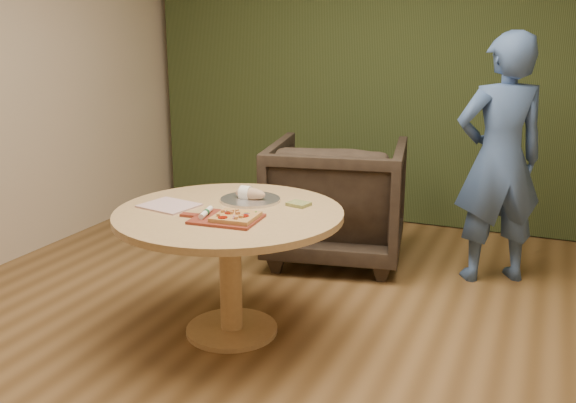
{
  "coord_description": "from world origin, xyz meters",
  "views": [
    {
      "loc": [
        1.28,
        -2.8,
        1.76
      ],
      "look_at": [
        0.0,
        0.25,
        0.85
      ],
      "focal_mm": 40.0,
      "sensor_mm": 36.0,
      "label": 1
    }
  ],
  "objects_px": {
    "armchair": "(337,194)",
    "pizza_paddle": "(225,219)",
    "bread_roll": "(249,194)",
    "serving_tray": "(250,200)",
    "pedestal_table": "(230,234)",
    "flatbread_pizza": "(236,217)",
    "cutlery_roll": "(206,212)",
    "person_standing": "(499,160)"
  },
  "relations": [
    {
      "from": "pizza_paddle",
      "to": "armchair",
      "type": "relative_size",
      "value": 0.44
    },
    {
      "from": "pedestal_table",
      "to": "armchair",
      "type": "relative_size",
      "value": 1.26
    },
    {
      "from": "pedestal_table",
      "to": "cutlery_roll",
      "type": "xyz_separation_m",
      "value": [
        -0.05,
        -0.17,
        0.17
      ]
    },
    {
      "from": "pedestal_table",
      "to": "cutlery_roll",
      "type": "relative_size",
      "value": 6.53
    },
    {
      "from": "cutlery_roll",
      "to": "armchair",
      "type": "relative_size",
      "value": 0.19
    },
    {
      "from": "cutlery_roll",
      "to": "serving_tray",
      "type": "xyz_separation_m",
      "value": [
        0.07,
        0.41,
        -0.02
      ]
    },
    {
      "from": "pizza_paddle",
      "to": "flatbread_pizza",
      "type": "relative_size",
      "value": 1.94
    },
    {
      "from": "bread_roll",
      "to": "pizza_paddle",
      "type": "bearing_deg",
      "value": -82.29
    },
    {
      "from": "flatbread_pizza",
      "to": "pedestal_table",
      "type": "bearing_deg",
      "value": 127.31
    },
    {
      "from": "pizza_paddle",
      "to": "bread_roll",
      "type": "xyz_separation_m",
      "value": [
        -0.06,
        0.41,
        0.04
      ]
    },
    {
      "from": "pedestal_table",
      "to": "bread_roll",
      "type": "relative_size",
      "value": 6.71
    },
    {
      "from": "cutlery_roll",
      "to": "person_standing",
      "type": "distance_m",
      "value": 2.14
    },
    {
      "from": "flatbread_pizza",
      "to": "bread_roll",
      "type": "distance_m",
      "value": 0.42
    },
    {
      "from": "flatbread_pizza",
      "to": "person_standing",
      "type": "height_order",
      "value": "person_standing"
    },
    {
      "from": "bread_roll",
      "to": "serving_tray",
      "type": "bearing_deg",
      "value": 0.0
    },
    {
      "from": "pedestal_table",
      "to": "armchair",
      "type": "height_order",
      "value": "armchair"
    },
    {
      "from": "pizza_paddle",
      "to": "bread_roll",
      "type": "distance_m",
      "value": 0.41
    },
    {
      "from": "pedestal_table",
      "to": "armchair",
      "type": "bearing_deg",
      "value": 83.63
    },
    {
      "from": "pedestal_table",
      "to": "pizza_paddle",
      "type": "relative_size",
      "value": 2.85
    },
    {
      "from": "cutlery_roll",
      "to": "flatbread_pizza",
      "type": "bearing_deg",
      "value": -12.16
    },
    {
      "from": "bread_roll",
      "to": "pedestal_table",
      "type": "bearing_deg",
      "value": -92.72
    },
    {
      "from": "flatbread_pizza",
      "to": "cutlery_roll",
      "type": "relative_size",
      "value": 1.18
    },
    {
      "from": "flatbread_pizza",
      "to": "armchair",
      "type": "distance_m",
      "value": 1.64
    },
    {
      "from": "cutlery_roll",
      "to": "bread_roll",
      "type": "relative_size",
      "value": 1.03
    },
    {
      "from": "pedestal_table",
      "to": "person_standing",
      "type": "relative_size",
      "value": 0.75
    },
    {
      "from": "pedestal_table",
      "to": "person_standing",
      "type": "distance_m",
      "value": 1.99
    },
    {
      "from": "bread_roll",
      "to": "armchair",
      "type": "xyz_separation_m",
      "value": [
        0.15,
        1.21,
        -0.28
      ]
    },
    {
      "from": "pizza_paddle",
      "to": "pedestal_table",
      "type": "bearing_deg",
      "value": 107.25
    },
    {
      "from": "flatbread_pizza",
      "to": "serving_tray",
      "type": "xyz_separation_m",
      "value": [
        -0.11,
        0.41,
        -0.02
      ]
    },
    {
      "from": "flatbread_pizza",
      "to": "cutlery_roll",
      "type": "bearing_deg",
      "value": -179.8
    },
    {
      "from": "bread_roll",
      "to": "person_standing",
      "type": "bearing_deg",
      "value": 43.28
    },
    {
      "from": "pedestal_table",
      "to": "serving_tray",
      "type": "bearing_deg",
      "value": 85.12
    },
    {
      "from": "armchair",
      "to": "pizza_paddle",
      "type": "bearing_deg",
      "value": 76.21
    },
    {
      "from": "flatbread_pizza",
      "to": "serving_tray",
      "type": "distance_m",
      "value": 0.42
    },
    {
      "from": "pedestal_table",
      "to": "pizza_paddle",
      "type": "bearing_deg",
      "value": -69.0
    },
    {
      "from": "pizza_paddle",
      "to": "bread_roll",
      "type": "relative_size",
      "value": 2.35
    },
    {
      "from": "flatbread_pizza",
      "to": "armchair",
      "type": "relative_size",
      "value": 0.23
    },
    {
      "from": "bread_roll",
      "to": "person_standing",
      "type": "height_order",
      "value": "person_standing"
    },
    {
      "from": "bread_roll",
      "to": "armchair",
      "type": "height_order",
      "value": "armchair"
    },
    {
      "from": "pizza_paddle",
      "to": "serving_tray",
      "type": "height_order",
      "value": "serving_tray"
    },
    {
      "from": "person_standing",
      "to": "pedestal_table",
      "type": "bearing_deg",
      "value": 19.02
    },
    {
      "from": "flatbread_pizza",
      "to": "armchair",
      "type": "bearing_deg",
      "value": 88.92
    }
  ]
}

